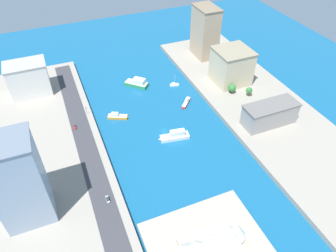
{
  "coord_description": "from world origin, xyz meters",
  "views": [
    {
      "loc": [
        61.86,
        157.65,
        149.77
      ],
      "look_at": [
        -3.39,
        -0.63,
        2.59
      ],
      "focal_mm": 33.62,
      "sensor_mm": 36.0,
      "label": 1
    }
  ],
  "objects": [
    {
      "name": "sailboat_small_white",
      "position": [
        -29.87,
        -50.75,
        1.01
      ],
      "size": [
        8.44,
        3.92,
        11.28
      ],
      "color": "white",
      "rests_on": "ground_plane"
    },
    {
      "name": "quay_west",
      "position": [
        -79.05,
        0.0,
        1.72
      ],
      "size": [
        70.0,
        240.0,
        3.44
      ],
      "primitive_type": "cube",
      "color": "gray",
      "rests_on": "ground_plane"
    },
    {
      "name": "apartment_midrise_tan",
      "position": [
        -75.11,
        -84.8,
        26.69
      ],
      "size": [
        18.04,
        27.47,
        46.44
      ],
      "color": "tan",
      "rests_on": "quay_west"
    },
    {
      "name": "road_strip",
      "position": [
        55.05,
        0.0,
        3.51
      ],
      "size": [
        12.79,
        228.0,
        0.15
      ],
      "primitive_type": "cube",
      "color": "#38383D",
      "rests_on": "quay_east"
    },
    {
      "name": "office_block_beige",
      "position": [
        -74.35,
        -34.63,
        17.86
      ],
      "size": [
        28.54,
        28.35,
        28.79
      ],
      "color": "#C6B793",
      "rests_on": "quay_west"
    },
    {
      "name": "tower_tall_glass",
      "position": [
        91.74,
        39.29,
        29.69
      ],
      "size": [
        24.77,
        21.86,
        52.44
      ],
      "color": "#8C9EB2",
      "rests_on": "quay_east"
    },
    {
      "name": "traffic_light_waterfront",
      "position": [
        47.68,
        -35.44,
        7.78
      ],
      "size": [
        0.36,
        0.36,
        6.5
      ],
      "color": "black",
      "rests_on": "quay_east"
    },
    {
      "name": "tugboat_red",
      "position": [
        -28.32,
        -23.18,
        1.31
      ],
      "size": [
        12.5,
        13.32,
        3.87
      ],
      "color": "red",
      "rests_on": "ground_plane"
    },
    {
      "name": "park_tree_cluster",
      "position": [
        -70.18,
        -20.5,
        9.37
      ],
      "size": [
        15.89,
        23.28,
        10.18
      ],
      "color": "brown",
      "rests_on": "quay_west"
    },
    {
      "name": "carpark_squat_concrete",
      "position": [
        -70.86,
        24.32,
        11.51
      ],
      "size": [
        39.38,
        15.94,
        16.09
      ],
      "color": "gray",
      "rests_on": "quay_west"
    },
    {
      "name": "opera_landmark",
      "position": [
        12.34,
        93.37,
        10.03
      ],
      "size": [
        40.04,
        21.61,
        19.69
      ],
      "color": "#BCAD93",
      "rests_on": "peninsula_point"
    },
    {
      "name": "quay_east",
      "position": [
        79.05,
        0.0,
        1.72
      ],
      "size": [
        70.0,
        240.0,
        3.44
      ],
      "primitive_type": "cube",
      "color": "gray",
      "rests_on": "ground_plane"
    },
    {
      "name": "ferry_green_doubledeck",
      "position": [
        -0.37,
        -62.63,
        2.81
      ],
      "size": [
        19.46,
        19.34,
        7.13
      ],
      "color": "#2D8C4C",
      "rests_on": "ground_plane"
    },
    {
      "name": "ferry_white_commuter",
      "position": [
        -4.23,
        10.61,
        2.39
      ],
      "size": [
        22.3,
        9.26,
        6.65
      ],
      "color": "silver",
      "rests_on": "ground_plane"
    },
    {
      "name": "sedan_silver",
      "position": [
        52.5,
        46.49,
        4.36
      ],
      "size": [
        1.88,
        4.87,
        1.6
      ],
      "color": "black",
      "rests_on": "road_strip"
    },
    {
      "name": "water_taxi_orange",
      "position": [
        27.05,
        -26.8,
        1.46
      ],
      "size": [
        15.84,
        10.69,
        4.33
      ],
      "color": "orange",
      "rests_on": "ground_plane"
    },
    {
      "name": "hotel_broad_white",
      "position": [
        82.78,
        -80.22,
        16.8
      ],
      "size": [
        31.12,
        21.02,
        26.67
      ],
      "color": "silver",
      "rests_on": "quay_east"
    },
    {
      "name": "pickup_red",
      "position": [
        58.89,
        -23.3,
        4.31
      ],
      "size": [
        2.06,
        4.58,
        1.45
      ],
      "color": "black",
      "rests_on": "road_strip"
    },
    {
      "name": "ground_plane",
      "position": [
        0.0,
        0.0,
        0.0
      ],
      "size": [
        440.0,
        440.0,
        0.0
      ],
      "primitive_type": "plane",
      "color": "#145684"
    },
    {
      "name": "peninsula_point",
      "position": [
        12.57,
        93.37,
        1.0
      ],
      "size": [
        58.96,
        54.45,
        2.0
      ],
      "primitive_type": "cube",
      "color": "#A89E89",
      "rests_on": "ground_plane"
    }
  ]
}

